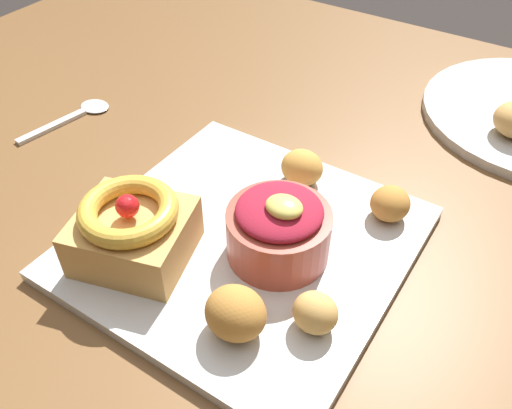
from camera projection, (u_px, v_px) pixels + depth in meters
The scene contains 9 objects.
dining_table at pixel (280, 233), 0.67m from camera, with size 1.25×0.91×0.73m.
front_plate at pixel (245, 243), 0.51m from camera, with size 0.29×0.29×0.01m, color silver.
cake_slice at pixel (133, 230), 0.47m from camera, with size 0.12×0.11×0.07m.
berry_ramekin at pixel (279, 228), 0.47m from camera, with size 0.09×0.09×0.07m.
fritter_front at pixel (315, 313), 0.42m from camera, with size 0.04×0.03×0.03m, color tan.
fritter_middle at pixel (390, 204), 0.52m from camera, with size 0.04×0.04×0.03m, color #BC7F38.
fritter_back at pixel (236, 313), 0.41m from camera, with size 0.05×0.05×0.04m, color #BC7F38.
fritter_extra at pixel (302, 168), 0.55m from camera, with size 0.04×0.04×0.04m, color gold.
spoon at pixel (77, 115), 0.68m from camera, with size 0.04×0.13×0.00m.
Camera 1 is at (0.23, -0.41, 1.10)m, focal length 37.27 mm.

